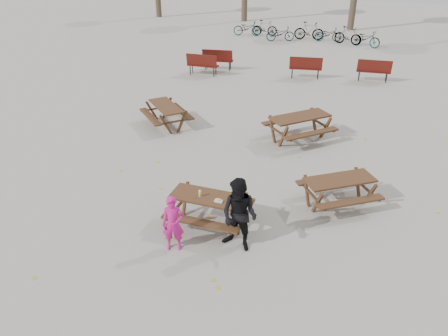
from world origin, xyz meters
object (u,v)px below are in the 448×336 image
(main_picnic_table, at_px, (210,203))
(child, at_px, (173,224))
(picnic_table_far, at_px, (299,128))
(food_tray, at_px, (219,201))
(adult, at_px, (239,215))
(soda_bottle, at_px, (200,194))
(picnic_table_north, at_px, (166,115))
(picnic_table_east, at_px, (338,192))

(main_picnic_table, relative_size, child, 1.40)
(main_picnic_table, height_order, picnic_table_far, picnic_table_far)
(food_tray, bearing_deg, adult, -35.44)
(soda_bottle, bearing_deg, main_picnic_table, 19.47)
(food_tray, distance_m, picnic_table_far, 5.60)
(soda_bottle, bearing_deg, child, -101.88)
(picnic_table_far, bearing_deg, main_picnic_table, -146.22)
(picnic_table_north, bearing_deg, food_tray, -9.77)
(soda_bottle, relative_size, picnic_table_north, 0.10)
(food_tray, relative_size, picnic_table_far, 0.09)
(main_picnic_table, height_order, picnic_table_north, main_picnic_table)
(picnic_table_east, distance_m, picnic_table_far, 3.90)
(food_tray, height_order, soda_bottle, soda_bottle)
(soda_bottle, bearing_deg, picnic_table_north, 123.42)
(main_picnic_table, height_order, adult, adult)
(child, xyz_separation_m, picnic_table_east, (3.14, 2.94, -0.27))
(soda_bottle, relative_size, picnic_table_east, 0.10)
(adult, bearing_deg, soda_bottle, 165.88)
(food_tray, bearing_deg, picnic_table_far, 81.87)
(picnic_table_east, xyz_separation_m, picnic_table_north, (-6.31, 3.19, 0.01))
(adult, height_order, picnic_table_far, adult)
(main_picnic_table, xyz_separation_m, soda_bottle, (-0.20, -0.07, 0.26))
(soda_bottle, height_order, adult, adult)
(food_tray, xyz_separation_m, picnic_table_far, (0.79, 5.53, -0.37))
(food_tray, relative_size, child, 0.14)
(child, bearing_deg, picnic_table_far, 56.35)
(adult, bearing_deg, picnic_table_far, 99.31)
(soda_bottle, height_order, picnic_table_north, soda_bottle)
(food_tray, xyz_separation_m, child, (-0.69, -0.94, -0.15))
(picnic_table_east, relative_size, picnic_table_north, 0.98)
(soda_bottle, distance_m, adult, 1.22)
(main_picnic_table, relative_size, adult, 1.06)
(adult, bearing_deg, food_tray, 155.40)
(food_tray, bearing_deg, soda_bottle, 172.02)
(soda_bottle, xyz_separation_m, picnic_table_far, (1.27, 5.47, -0.42))
(food_tray, bearing_deg, main_picnic_table, 153.06)
(main_picnic_table, distance_m, adult, 1.11)
(adult, bearing_deg, picnic_table_east, 64.15)
(picnic_table_east, bearing_deg, main_picnic_table, 178.57)
(food_tray, relative_size, picnic_table_north, 0.10)
(main_picnic_table, relative_size, picnic_table_far, 0.91)
(main_picnic_table, xyz_separation_m, picnic_table_far, (1.06, 5.39, -0.16))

